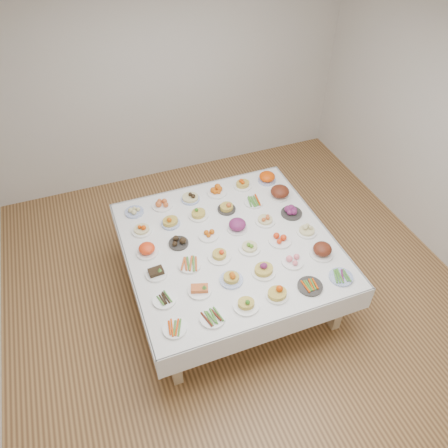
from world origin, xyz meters
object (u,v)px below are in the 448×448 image
object	(u,v)px
dish_18	(147,249)
dish_35	(267,177)
display_table	(229,247)
dish_0	(175,328)

from	to	relation	value
dish_18	dish_35	world-z (taller)	same
dish_35	display_table	bearing A→B (deg)	-134.71
dish_0	display_table	bearing A→B (deg)	44.77
dish_0	dish_35	distance (m)	2.28
display_table	dish_0	xyz separation A→B (m)	(-0.81, -0.80, 0.09)
dish_0	dish_18	distance (m)	0.96
dish_0	dish_35	size ratio (longest dim) A/B	0.96
display_table	dish_18	bearing A→B (deg)	169.23
dish_0	dish_35	world-z (taller)	dish_35
display_table	dish_35	size ratio (longest dim) A/B	9.83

